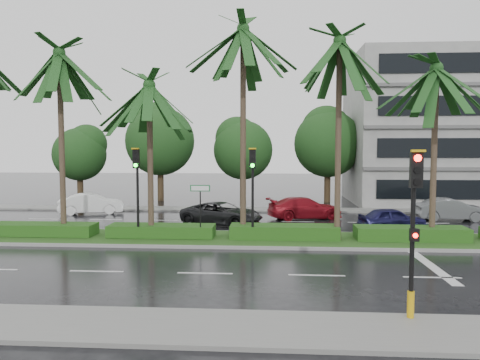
# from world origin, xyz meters

# --- Properties ---
(ground) EXTENTS (120.00, 120.00, 0.00)m
(ground) POSITION_xyz_m (0.00, 0.00, 0.00)
(ground) COLOR black
(ground) RESTS_ON ground
(near_sidewalk) EXTENTS (40.00, 2.40, 0.12)m
(near_sidewalk) POSITION_xyz_m (0.00, -10.20, 0.06)
(near_sidewalk) COLOR slate
(near_sidewalk) RESTS_ON ground
(far_sidewalk) EXTENTS (40.00, 2.00, 0.12)m
(far_sidewalk) POSITION_xyz_m (0.00, 12.00, 0.06)
(far_sidewalk) COLOR slate
(far_sidewalk) RESTS_ON ground
(median) EXTENTS (36.00, 4.00, 0.15)m
(median) POSITION_xyz_m (0.00, 1.00, 0.08)
(median) COLOR gray
(median) RESTS_ON ground
(hedge) EXTENTS (35.20, 1.40, 0.60)m
(hedge) POSITION_xyz_m (0.00, 1.00, 0.45)
(hedge) COLOR #123F12
(hedge) RESTS_ON median
(lane_markings) EXTENTS (34.00, 13.06, 0.01)m
(lane_markings) POSITION_xyz_m (3.04, -0.43, 0.01)
(lane_markings) COLOR silver
(lane_markings) RESTS_ON ground
(palm_row) EXTENTS (26.30, 4.20, 10.84)m
(palm_row) POSITION_xyz_m (-1.25, 1.02, 8.35)
(palm_row) COLOR #3F3324
(palm_row) RESTS_ON median
(signal_near) EXTENTS (0.34, 0.45, 4.36)m
(signal_near) POSITION_xyz_m (6.00, -9.39, 2.50)
(signal_near) COLOR black
(signal_near) RESTS_ON near_sidewalk
(signal_median_left) EXTENTS (0.34, 0.42, 4.36)m
(signal_median_left) POSITION_xyz_m (-4.00, 0.30, 3.00)
(signal_median_left) COLOR black
(signal_median_left) RESTS_ON median
(signal_median_right) EXTENTS (0.34, 0.42, 4.36)m
(signal_median_right) POSITION_xyz_m (1.50, 0.30, 3.00)
(signal_median_right) COLOR black
(signal_median_right) RESTS_ON median
(street_sign) EXTENTS (0.95, 0.09, 2.60)m
(street_sign) POSITION_xyz_m (-1.00, 0.48, 2.12)
(street_sign) COLOR black
(street_sign) RESTS_ON median
(bg_trees) EXTENTS (32.89, 5.79, 8.36)m
(bg_trees) POSITION_xyz_m (0.84, 17.59, 4.95)
(bg_trees) COLOR #342817
(bg_trees) RESTS_ON ground
(building) EXTENTS (16.00, 10.00, 12.00)m
(building) POSITION_xyz_m (17.00, 18.00, 6.00)
(building) COLOR gray
(building) RESTS_ON ground
(car_white) EXTENTS (2.67, 4.49, 1.40)m
(car_white) POSITION_xyz_m (-9.87, 9.46, 0.70)
(car_white) COLOR white
(car_white) RESTS_ON ground
(car_darkgrey) EXTENTS (3.78, 5.28, 1.34)m
(car_darkgrey) POSITION_xyz_m (-0.50, 5.50, 0.67)
(car_darkgrey) COLOR black
(car_darkgrey) RESTS_ON ground
(car_red) EXTENTS (3.10, 5.08, 1.38)m
(car_red) POSITION_xyz_m (4.50, 8.26, 0.69)
(car_red) COLOR maroon
(car_red) RESTS_ON ground
(car_blue) EXTENTS (2.16, 3.87, 1.24)m
(car_blue) POSITION_xyz_m (9.00, 4.45, 0.62)
(car_blue) COLOR #19184A
(car_blue) RESTS_ON ground
(car_grey) EXTENTS (1.57, 4.24, 1.39)m
(car_grey) POSITION_xyz_m (13.50, 8.11, 0.69)
(car_grey) COLOR #595B5E
(car_grey) RESTS_ON ground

